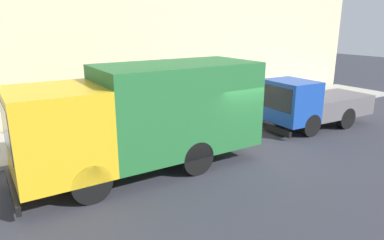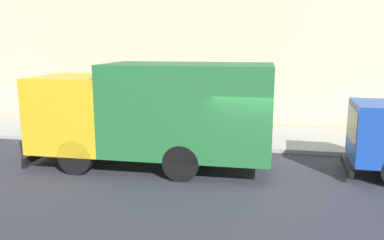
# 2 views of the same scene
# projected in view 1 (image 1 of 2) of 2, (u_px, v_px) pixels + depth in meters

# --- Properties ---
(ground) EXTENTS (80.00, 80.00, 0.00)m
(ground) POSITION_uv_depth(u_px,v_px,m) (240.00, 155.00, 12.13)
(ground) COLOR #2F303A
(sidewalk) EXTENTS (3.97, 30.00, 0.14)m
(sidewalk) POSITION_uv_depth(u_px,v_px,m) (172.00, 121.00, 16.18)
(sidewalk) COLOR #A3A39A
(sidewalk) RESTS_ON ground
(building_facade) EXTENTS (0.50, 30.00, 9.21)m
(building_facade) POSITION_uv_depth(u_px,v_px,m) (146.00, 21.00, 16.97)
(building_facade) COLOR beige
(building_facade) RESTS_ON ground
(large_utility_truck) EXTENTS (2.63, 7.59, 3.30)m
(large_utility_truck) POSITION_uv_depth(u_px,v_px,m) (147.00, 114.00, 10.52)
(large_utility_truck) COLOR gold
(large_utility_truck) RESTS_ON ground
(small_flatbed_truck) EXTENTS (2.27, 5.27, 2.21)m
(small_flatbed_truck) POSITION_uv_depth(u_px,v_px,m) (312.00, 104.00, 15.11)
(small_flatbed_truck) COLOR #1943A5
(small_flatbed_truck) RESTS_ON ground
(pedestrian_walking) EXTENTS (0.38, 0.38, 1.60)m
(pedestrian_walking) POSITION_uv_depth(u_px,v_px,m) (42.00, 117.00, 13.25)
(pedestrian_walking) COLOR black
(pedestrian_walking) RESTS_ON sidewalk
(pedestrian_standing) EXTENTS (0.43, 0.43, 1.74)m
(pedestrian_standing) POSITION_uv_depth(u_px,v_px,m) (89.00, 103.00, 15.34)
(pedestrian_standing) COLOR #482F5A
(pedestrian_standing) RESTS_ON sidewalk
(traffic_cone_orange) EXTENTS (0.49, 0.49, 0.70)m
(traffic_cone_orange) POSITION_uv_depth(u_px,v_px,m) (14.00, 150.00, 11.20)
(traffic_cone_orange) COLOR orange
(traffic_cone_orange) RESTS_ON sidewalk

